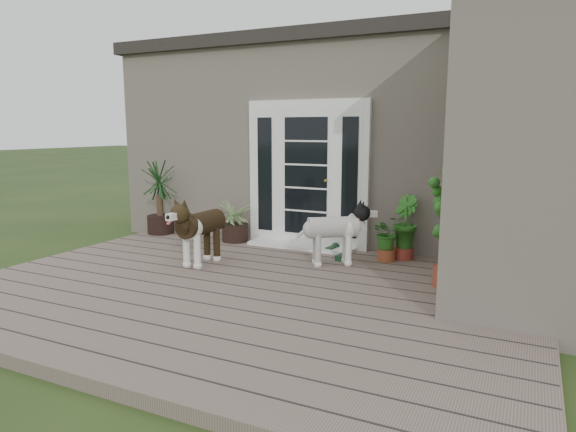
% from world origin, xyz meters
% --- Properties ---
extents(deck, '(6.20, 4.60, 0.12)m').
position_xyz_m(deck, '(0.00, 0.40, 0.06)').
color(deck, '#6B5B4C').
rests_on(deck, ground).
extents(house_main, '(7.40, 4.00, 3.10)m').
position_xyz_m(house_main, '(0.00, 4.65, 1.55)').
color(house_main, '#665E54').
rests_on(house_main, ground).
extents(roof_main, '(7.60, 4.20, 0.20)m').
position_xyz_m(roof_main, '(0.00, 4.65, 3.20)').
color(roof_main, '#2D2826').
rests_on(roof_main, house_main).
extents(house_wing, '(1.60, 2.40, 3.10)m').
position_xyz_m(house_wing, '(2.90, 1.50, 1.55)').
color(house_wing, '#665E54').
rests_on(house_wing, ground).
extents(door_unit, '(1.90, 0.14, 2.15)m').
position_xyz_m(door_unit, '(-0.20, 2.60, 1.19)').
color(door_unit, white).
rests_on(door_unit, deck).
extents(door_step, '(1.60, 0.40, 0.05)m').
position_xyz_m(door_step, '(-0.20, 2.40, 0.14)').
color(door_step, white).
rests_on(door_step, deck).
extents(brindle_dog, '(0.42, 0.94, 0.78)m').
position_xyz_m(brindle_dog, '(-0.97, 0.99, 0.51)').
color(brindle_dog, '#302211').
rests_on(brindle_dog, deck).
extents(white_dog, '(0.92, 0.78, 0.72)m').
position_xyz_m(white_dog, '(0.56, 1.70, 0.48)').
color(white_dog, white).
rests_on(white_dog, deck).
extents(spider_plant, '(0.88, 0.88, 0.73)m').
position_xyz_m(spider_plant, '(-1.30, 2.35, 0.48)').
color(spider_plant, '#738D57').
rests_on(spider_plant, deck).
extents(yucca, '(0.97, 0.97, 1.20)m').
position_xyz_m(yucca, '(-2.75, 2.33, 0.72)').
color(yucca, black).
rests_on(yucca, deck).
extents(herb_a, '(0.58, 0.58, 0.52)m').
position_xyz_m(herb_a, '(1.14, 2.20, 0.38)').
color(herb_a, '#195A1E').
rests_on(herb_a, deck).
extents(herb_b, '(0.59, 0.59, 0.64)m').
position_xyz_m(herb_b, '(1.31, 2.40, 0.44)').
color(herb_b, '#1D5D1A').
rests_on(herb_b, deck).
extents(herb_c, '(0.31, 0.31, 0.48)m').
position_xyz_m(herb_c, '(2.24, 2.40, 0.36)').
color(herb_c, '#1A5C1F').
rests_on(herb_c, deck).
extents(sapling, '(0.49, 0.49, 1.65)m').
position_xyz_m(sapling, '(2.04, 1.38, 0.94)').
color(sapling, '#195A1F').
rests_on(sapling, deck).
extents(clog_left, '(0.18, 0.31, 0.09)m').
position_xyz_m(clog_left, '(0.30, 2.39, 0.16)').
color(clog_left, '#16371F').
rests_on(clog_left, deck).
extents(clog_right, '(0.18, 0.32, 0.09)m').
position_xyz_m(clog_right, '(0.60, 2.01, 0.17)').
color(clog_right, '#13311A').
rests_on(clog_right, deck).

